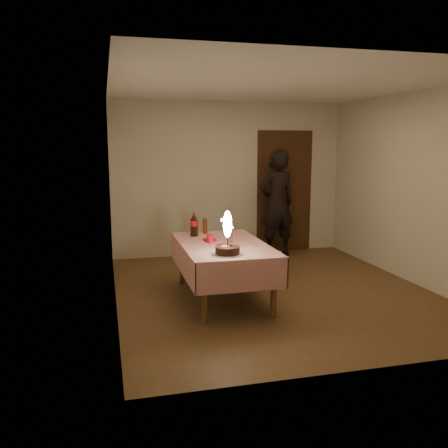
{
  "coord_description": "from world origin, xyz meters",
  "views": [
    {
      "loc": [
        -2.08,
        -5.61,
        1.9
      ],
      "look_at": [
        -0.71,
        -0.19,
        0.95
      ],
      "focal_mm": 38.0,
      "sensor_mm": 36.0,
      "label": 1
    }
  ],
  "objects_px": {
    "dining_table": "(223,251)",
    "amber_bottle_right": "(230,225)",
    "red_plate": "(225,246)",
    "red_cup": "(210,239)",
    "birthday_cake": "(228,244)",
    "clear_cup": "(230,239)",
    "cola_bottle": "(194,225)",
    "photographer": "(277,204)",
    "amber_bottle_left": "(205,225)"
  },
  "relations": [
    {
      "from": "red_plate",
      "to": "amber_bottle_right",
      "type": "relative_size",
      "value": 0.86
    },
    {
      "from": "amber_bottle_left",
      "to": "photographer",
      "type": "height_order",
      "value": "photographer"
    },
    {
      "from": "cola_bottle",
      "to": "amber_bottle_right",
      "type": "height_order",
      "value": "cola_bottle"
    },
    {
      "from": "birthday_cake",
      "to": "red_cup",
      "type": "relative_size",
      "value": 4.82
    },
    {
      "from": "birthday_cake",
      "to": "clear_cup",
      "type": "distance_m",
      "value": 0.63
    },
    {
      "from": "red_plate",
      "to": "clear_cup",
      "type": "xyz_separation_m",
      "value": [
        0.11,
        0.18,
        0.04
      ]
    },
    {
      "from": "red_plate",
      "to": "amber_bottle_right",
      "type": "distance_m",
      "value": 0.77
    },
    {
      "from": "amber_bottle_left",
      "to": "photographer",
      "type": "bearing_deg",
      "value": 40.78
    },
    {
      "from": "birthday_cake",
      "to": "red_plate",
      "type": "height_order",
      "value": "birthday_cake"
    },
    {
      "from": "amber_bottle_left",
      "to": "photographer",
      "type": "relative_size",
      "value": 0.14
    },
    {
      "from": "clear_cup",
      "to": "amber_bottle_left",
      "type": "bearing_deg",
      "value": 104.52
    },
    {
      "from": "red_plate",
      "to": "amber_bottle_right",
      "type": "height_order",
      "value": "amber_bottle_right"
    },
    {
      "from": "red_plate",
      "to": "photographer",
      "type": "xyz_separation_m",
      "value": [
        1.45,
        2.15,
        0.19
      ]
    },
    {
      "from": "red_plate",
      "to": "amber_bottle_right",
      "type": "bearing_deg",
      "value": 70.7
    },
    {
      "from": "dining_table",
      "to": "cola_bottle",
      "type": "relative_size",
      "value": 5.42
    },
    {
      "from": "red_cup",
      "to": "amber_bottle_left",
      "type": "bearing_deg",
      "value": 83.9
    },
    {
      "from": "dining_table",
      "to": "amber_bottle_right",
      "type": "bearing_deg",
      "value": 67.57
    },
    {
      "from": "red_plate",
      "to": "dining_table",
      "type": "bearing_deg",
      "value": 83.1
    },
    {
      "from": "clear_cup",
      "to": "amber_bottle_left",
      "type": "height_order",
      "value": "amber_bottle_left"
    },
    {
      "from": "cola_bottle",
      "to": "amber_bottle_left",
      "type": "bearing_deg",
      "value": 39.47
    },
    {
      "from": "cola_bottle",
      "to": "amber_bottle_right",
      "type": "relative_size",
      "value": 1.25
    },
    {
      "from": "birthday_cake",
      "to": "amber_bottle_right",
      "type": "xyz_separation_m",
      "value": [
        0.33,
        1.14,
        -0.0
      ]
    },
    {
      "from": "birthday_cake",
      "to": "cola_bottle",
      "type": "relative_size",
      "value": 1.52
    },
    {
      "from": "dining_table",
      "to": "amber_bottle_right",
      "type": "height_order",
      "value": "amber_bottle_right"
    },
    {
      "from": "amber_bottle_right",
      "to": "amber_bottle_left",
      "type": "bearing_deg",
      "value": 158.83
    },
    {
      "from": "red_plate",
      "to": "amber_bottle_left",
      "type": "bearing_deg",
      "value": 94.11
    },
    {
      "from": "amber_bottle_right",
      "to": "dining_table",
      "type": "bearing_deg",
      "value": -112.43
    },
    {
      "from": "red_plate",
      "to": "red_cup",
      "type": "bearing_deg",
      "value": 120.26
    },
    {
      "from": "amber_bottle_right",
      "to": "clear_cup",
      "type": "bearing_deg",
      "value": -104.58
    },
    {
      "from": "dining_table",
      "to": "clear_cup",
      "type": "bearing_deg",
      "value": 14.37
    },
    {
      "from": "photographer",
      "to": "birthday_cake",
      "type": "bearing_deg",
      "value": -120.74
    },
    {
      "from": "red_cup",
      "to": "cola_bottle",
      "type": "distance_m",
      "value": 0.5
    },
    {
      "from": "birthday_cake",
      "to": "dining_table",
      "type": "bearing_deg",
      "value": 80.83
    },
    {
      "from": "clear_cup",
      "to": "amber_bottle_right",
      "type": "bearing_deg",
      "value": 75.42
    },
    {
      "from": "photographer",
      "to": "cola_bottle",
      "type": "bearing_deg",
      "value": -139.35
    },
    {
      "from": "red_cup",
      "to": "cola_bottle",
      "type": "bearing_deg",
      "value": 102.65
    },
    {
      "from": "clear_cup",
      "to": "dining_table",
      "type": "bearing_deg",
      "value": -165.63
    },
    {
      "from": "photographer",
      "to": "amber_bottle_left",
      "type": "bearing_deg",
      "value": -139.22
    },
    {
      "from": "cola_bottle",
      "to": "photographer",
      "type": "bearing_deg",
      "value": 40.65
    },
    {
      "from": "cola_bottle",
      "to": "dining_table",
      "type": "bearing_deg",
      "value": -64.99
    },
    {
      "from": "amber_bottle_left",
      "to": "cola_bottle",
      "type": "bearing_deg",
      "value": -140.53
    },
    {
      "from": "red_plate",
      "to": "red_cup",
      "type": "distance_m",
      "value": 0.26
    },
    {
      "from": "birthday_cake",
      "to": "amber_bottle_left",
      "type": "distance_m",
      "value": 1.26
    },
    {
      "from": "birthday_cake",
      "to": "cola_bottle",
      "type": "distance_m",
      "value": 1.13
    },
    {
      "from": "cola_bottle",
      "to": "amber_bottle_right",
      "type": "bearing_deg",
      "value": 2.63
    },
    {
      "from": "dining_table",
      "to": "amber_bottle_right",
      "type": "xyz_separation_m",
      "value": [
        0.23,
        0.57,
        0.21
      ]
    },
    {
      "from": "dining_table",
      "to": "red_plate",
      "type": "xyz_separation_m",
      "value": [
        -0.02,
        -0.15,
        0.1
      ]
    },
    {
      "from": "clear_cup",
      "to": "amber_bottle_right",
      "type": "distance_m",
      "value": 0.56
    },
    {
      "from": "amber_bottle_left",
      "to": "red_cup",
      "type": "bearing_deg",
      "value": -96.1
    },
    {
      "from": "red_cup",
      "to": "clear_cup",
      "type": "relative_size",
      "value": 1.11
    }
  ]
}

